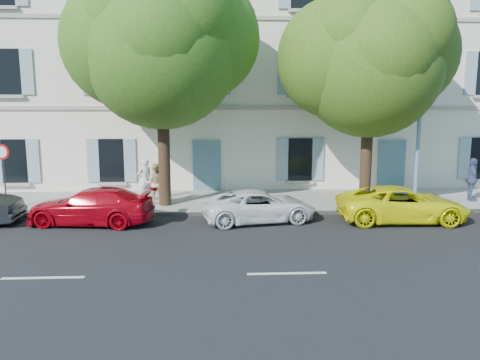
{
  "coord_description": "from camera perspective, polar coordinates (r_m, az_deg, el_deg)",
  "views": [
    {
      "loc": [
        -1.73,
        -15.1,
        4.22
      ],
      "look_at": [
        -0.88,
        2.0,
        1.4
      ],
      "focal_mm": 35.0,
      "sensor_mm": 36.0,
      "label": 1
    }
  ],
  "objects": [
    {
      "name": "ground",
      "position": [
        15.78,
        3.57,
        -6.18
      ],
      "size": [
        90.0,
        90.0,
        0.0
      ],
      "primitive_type": "plane",
      "color": "black"
    },
    {
      "name": "sidewalk",
      "position": [
        20.06,
        2.15,
        -2.58
      ],
      "size": [
        36.0,
        4.5,
        0.15
      ],
      "primitive_type": "cube",
      "color": "#A09E96",
      "rests_on": "ground"
    },
    {
      "name": "kerb",
      "position": [
        17.95,
        2.76,
        -3.99
      ],
      "size": [
        36.0,
        0.16,
        0.16
      ],
      "primitive_type": "cube",
      "color": "#9E998E",
      "rests_on": "ground"
    },
    {
      "name": "building",
      "position": [
        25.43,
        1.08,
        13.36
      ],
      "size": [
        28.0,
        7.0,
        12.0
      ],
      "primitive_type": "cube",
      "color": "white",
      "rests_on": "ground"
    },
    {
      "name": "car_red_coupe",
      "position": [
        17.27,
        -17.7,
        -3.07
      ],
      "size": [
        4.61,
        2.38,
        1.28
      ],
      "primitive_type": "imported",
      "rotation": [
        0.0,
        0.0,
        4.57
      ],
      "color": "#A60412",
      "rests_on": "ground"
    },
    {
      "name": "car_white_coupe",
      "position": [
        16.84,
        2.36,
        -3.18
      ],
      "size": [
        4.36,
        2.59,
        1.14
      ],
      "primitive_type": "imported",
      "rotation": [
        0.0,
        0.0,
        1.75
      ],
      "color": "white",
      "rests_on": "ground"
    },
    {
      "name": "car_yellow_supercar",
      "position": [
        17.79,
        19.16,
        -2.79
      ],
      "size": [
        4.66,
        2.27,
        1.28
      ],
      "primitive_type": "imported",
      "rotation": [
        0.0,
        0.0,
        1.54
      ],
      "color": "#EFEC0A",
      "rests_on": "ground"
    },
    {
      "name": "tree_left",
      "position": [
        18.87,
        -9.57,
        15.27
      ],
      "size": [
        6.07,
        6.07,
        9.41
      ],
      "color": "#3A2819",
      "rests_on": "sidewalk"
    },
    {
      "name": "tree_right",
      "position": [
        19.27,
        15.58,
        13.19
      ],
      "size": [
        5.54,
        5.54,
        8.53
      ],
      "color": "#3A2819",
      "rests_on": "sidewalk"
    },
    {
      "name": "road_sign",
      "position": [
        19.97,
        -26.92,
        1.88
      ],
      "size": [
        0.58,
        0.15,
        2.53
      ],
      "color": "#383A3D",
      "rests_on": "sidewalk"
    },
    {
      "name": "street_lamp",
      "position": [
        19.38,
        21.4,
        9.86
      ],
      "size": [
        0.27,
        1.67,
        7.86
      ],
      "color": "#7293BF",
      "rests_on": "sidewalk"
    },
    {
      "name": "pedestrian_a",
      "position": [
        19.97,
        -11.51,
        0.0
      ],
      "size": [
        0.78,
        0.73,
        1.78
      ],
      "primitive_type": "imported",
      "rotation": [
        0.0,
        0.0,
        3.76
      ],
      "color": "white",
      "rests_on": "sidewalk"
    },
    {
      "name": "pedestrian_b",
      "position": [
        19.38,
        -10.3,
        -0.42
      ],
      "size": [
        0.81,
        0.64,
        1.66
      ],
      "primitive_type": "imported",
      "rotation": [
        0.0,
        0.0,
        3.15
      ],
      "color": "#CDBB83",
      "rests_on": "sidewalk"
    },
    {
      "name": "pedestrian_c",
      "position": [
        21.92,
        26.45,
        0.05
      ],
      "size": [
        0.69,
        1.13,
        1.8
      ],
      "primitive_type": "imported",
      "rotation": [
        0.0,
        0.0,
        1.31
      ],
      "color": "#45557E",
      "rests_on": "sidewalk"
    }
  ]
}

